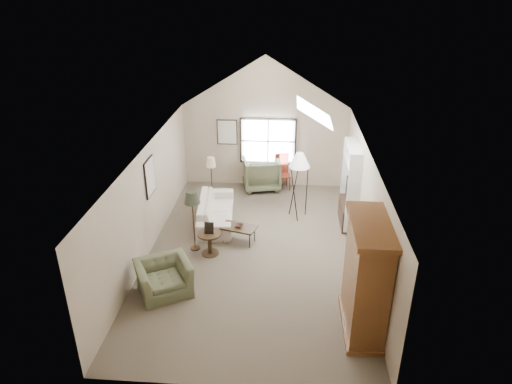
# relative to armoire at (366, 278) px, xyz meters

# --- Properties ---
(room_shell) EXTENTS (5.01, 8.01, 4.00)m
(room_shell) POSITION_rel_armoire_xyz_m (-2.18, 2.40, 2.11)
(room_shell) COLOR brown
(room_shell) RESTS_ON ground
(window) EXTENTS (1.72, 0.08, 1.42)m
(window) POSITION_rel_armoire_xyz_m (-2.08, 6.36, 0.35)
(window) COLOR black
(window) RESTS_ON room_shell
(skylight) EXTENTS (0.80, 1.20, 0.52)m
(skylight) POSITION_rel_armoire_xyz_m (-0.88, 3.30, 2.12)
(skylight) COLOR white
(skylight) RESTS_ON room_shell
(wall_art) EXTENTS (1.97, 3.71, 0.88)m
(wall_art) POSITION_rel_armoire_xyz_m (-4.06, 4.34, 0.63)
(wall_art) COLOR black
(wall_art) RESTS_ON room_shell
(armoire) EXTENTS (0.60, 1.50, 2.20)m
(armoire) POSITION_rel_armoire_xyz_m (0.00, 0.00, 0.00)
(armoire) COLOR brown
(armoire) RESTS_ON ground
(tv_alcove) EXTENTS (0.32, 1.30, 2.10)m
(tv_alcove) POSITION_rel_armoire_xyz_m (0.16, 4.00, 0.05)
(tv_alcove) COLOR white
(tv_alcove) RESTS_ON ground
(media_console) EXTENTS (0.34, 1.18, 0.60)m
(media_console) POSITION_rel_armoire_xyz_m (0.14, 4.00, -0.80)
(media_console) COLOR #382316
(media_console) RESTS_ON ground
(tv_panel) EXTENTS (0.05, 0.90, 0.55)m
(tv_panel) POSITION_rel_armoire_xyz_m (0.14, 4.00, -0.18)
(tv_panel) COLOR black
(tv_panel) RESTS_ON media_console
(sofa) EXTENTS (1.08, 2.31, 0.65)m
(sofa) POSITION_rel_armoire_xyz_m (-3.33, 3.85, -0.77)
(sofa) COLOR white
(sofa) RESTS_ON ground
(armchair_near) EXTENTS (1.38, 1.33, 0.69)m
(armchair_near) POSITION_rel_armoire_xyz_m (-3.93, 0.76, -0.75)
(armchair_near) COLOR #5F694A
(armchair_near) RESTS_ON ground
(armchair_far) EXTENTS (1.29, 1.31, 1.01)m
(armchair_far) POSITION_rel_armoire_xyz_m (-2.27, 6.10, -0.60)
(armchair_far) COLOR #636748
(armchair_far) RESTS_ON ground
(coffee_table) EXTENTS (0.95, 0.69, 0.43)m
(coffee_table) POSITION_rel_armoire_xyz_m (-2.61, 2.83, -0.88)
(coffee_table) COLOR #382917
(coffee_table) RESTS_ON ground
(bowl) EXTENTS (0.25, 0.25, 0.05)m
(bowl) POSITION_rel_armoire_xyz_m (-2.61, 2.83, -0.64)
(bowl) COLOR #392317
(bowl) RESTS_ON coffee_table
(side_table) EXTENTS (0.61, 0.61, 0.56)m
(side_table) POSITION_rel_armoire_xyz_m (-3.23, 2.25, -0.82)
(side_table) COLOR #3B2918
(side_table) RESTS_ON ground
(side_chair) EXTENTS (0.51, 0.51, 1.09)m
(side_chair) POSITION_rel_armoire_xyz_m (-1.60, 6.10, -0.56)
(side_chair) COLOR maroon
(side_chair) RESTS_ON ground
(tripod_lamp) EXTENTS (0.71, 0.71, 1.89)m
(tripod_lamp) POSITION_rel_armoire_xyz_m (-1.15, 4.26, -0.15)
(tripod_lamp) COLOR silver
(tripod_lamp) RESTS_ON ground
(dark_lamp) EXTENTS (0.41, 0.41, 1.56)m
(dark_lamp) POSITION_rel_armoire_xyz_m (-3.63, 2.45, -0.32)
(dark_lamp) COLOR #282E20
(dark_lamp) RESTS_ON ground
(tan_lamp) EXTENTS (0.31, 0.31, 1.40)m
(tan_lamp) POSITION_rel_armoire_xyz_m (-3.63, 5.05, -0.40)
(tan_lamp) COLOR tan
(tan_lamp) RESTS_ON ground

